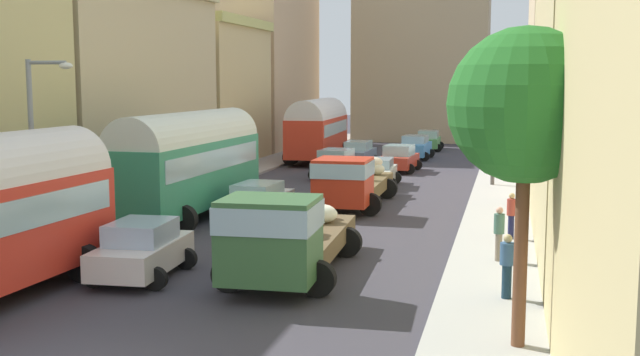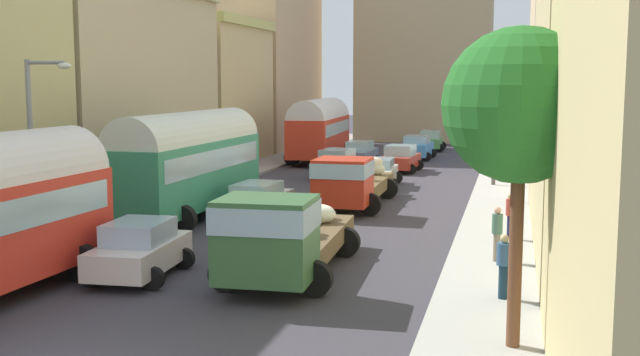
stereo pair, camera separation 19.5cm
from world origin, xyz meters
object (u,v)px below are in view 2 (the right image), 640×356
(cargo_truck_1, at_px, (351,181))
(pedestrian_1, at_px, (494,167))
(car_5, at_px, (257,201))
(streetlamp_near, at_px, (37,138))
(parked_bus_2, at_px, (319,127))
(car_6, at_px, (337,164))
(car_7, at_px, (360,154))
(pedestrian_2, at_px, (497,232))
(pedestrian_0, at_px, (510,214))
(car_0, at_px, (379,172))
(car_3, at_px, (431,140))
(car_4, at_px, (139,249))
(car_1, at_px, (400,158))
(parked_bus_1, at_px, (189,159))
(cargo_truck_0, at_px, (283,234))
(pedestrian_3, at_px, (504,265))
(car_2, at_px, (417,147))

(cargo_truck_1, bearing_deg, pedestrian_1, 55.44)
(car_5, height_order, streetlamp_near, streetlamp_near)
(parked_bus_2, relative_size, pedestrian_1, 5.01)
(parked_bus_2, distance_m, car_6, 9.13)
(car_7, relative_size, pedestrian_2, 2.36)
(pedestrian_0, relative_size, pedestrian_1, 0.92)
(car_0, relative_size, pedestrian_0, 2.36)
(car_3, bearing_deg, parked_bus_2, -123.29)
(car_4, xyz_separation_m, pedestrian_0, (9.71, 7.04, 0.18))
(car_4, xyz_separation_m, car_6, (0.45, 22.06, 0.02))
(car_3, height_order, streetlamp_near, streetlamp_near)
(car_5, xyz_separation_m, pedestrian_1, (8.54, 11.35, 0.32))
(cargo_truck_1, xyz_separation_m, pedestrian_1, (5.55, 8.06, -0.14))
(streetlamp_near, bearing_deg, cargo_truck_1, 53.86)
(car_1, relative_size, streetlamp_near, 0.64)
(car_3, bearing_deg, car_5, -96.17)
(car_0, distance_m, car_5, 10.77)
(car_4, bearing_deg, parked_bus_2, 95.01)
(car_7, relative_size, pedestrian_0, 2.44)
(car_1, bearing_deg, pedestrian_2, -74.89)
(parked_bus_1, distance_m, car_7, 19.54)
(parked_bus_1, height_order, car_3, parked_bus_1)
(car_1, height_order, car_7, car_7)
(streetlamp_near, bearing_deg, car_7, 79.49)
(cargo_truck_0, xyz_separation_m, pedestrian_3, (5.73, -0.76, -0.30))
(car_0, height_order, pedestrian_1, pedestrian_1)
(parked_bus_2, xyz_separation_m, car_7, (3.18, -2.37, -1.46))
(pedestrian_2, bearing_deg, pedestrian_1, 91.85)
(car_3, distance_m, car_7, 12.36)
(cargo_truck_0, bearing_deg, pedestrian_3, -7.56)
(car_4, bearing_deg, cargo_truck_0, 8.62)
(pedestrian_3, bearing_deg, pedestrian_2, 93.58)
(car_2, height_order, car_7, car_2)
(pedestrian_3, bearing_deg, car_5, 135.15)
(car_5, bearing_deg, car_3, 83.83)
(car_3, relative_size, car_5, 0.94)
(car_6, bearing_deg, parked_bus_1, -102.37)
(car_2, distance_m, streetlamp_near, 32.51)
(car_3, xyz_separation_m, car_6, (-3.17, -18.05, 0.03))
(pedestrian_2, bearing_deg, car_5, 149.37)
(cargo_truck_0, distance_m, cargo_truck_1, 11.83)
(pedestrian_2, bearing_deg, pedestrian_3, -86.42)
(car_1, bearing_deg, car_5, -100.33)
(parked_bus_2, relative_size, pedestrian_2, 5.29)
(car_1, bearing_deg, pedestrian_3, -76.56)
(cargo_truck_0, relative_size, pedestrian_1, 4.13)
(streetlamp_near, bearing_deg, pedestrian_3, -8.76)
(parked_bus_2, height_order, pedestrian_0, parked_bus_2)
(parked_bus_1, xyz_separation_m, car_2, (5.84, 24.54, -1.50))
(cargo_truck_1, xyz_separation_m, streetlamp_near, (-7.61, -10.42, 2.37))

